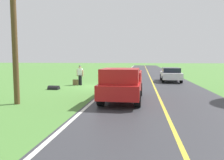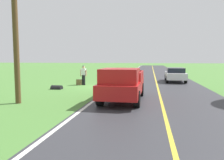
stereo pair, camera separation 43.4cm
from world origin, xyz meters
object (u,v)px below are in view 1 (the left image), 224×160
hitchhiker_walking (80,74)px  pickup_truck_passing (122,83)px  suitcase_carried (76,82)px  sedan_near_oncoming (171,74)px  utility_pole_roadside (14,35)px

hitchhiker_walking → pickup_truck_passing: bearing=122.0°
hitchhiker_walking → suitcase_carried: bearing=5.8°
pickup_truck_passing → hitchhiker_walking: bearing=-58.0°
pickup_truck_passing → sedan_near_oncoming: (-3.98, -11.05, -0.21)m
pickup_truck_passing → sedan_near_oncoming: pickup_truck_passing is taller
sedan_near_oncoming → pickup_truck_passing: bearing=70.2°
pickup_truck_passing → sedan_near_oncoming: size_ratio=1.22×
hitchhiker_walking → utility_pole_roadside: bearing=83.4°
pickup_truck_passing → utility_pole_roadside: 6.05m
pickup_truck_passing → suitcase_carried: bearing=-55.3°
suitcase_carried → sedan_near_oncoming: sedan_near_oncoming is taller
hitchhiker_walking → suitcase_carried: (0.43, 0.04, -0.74)m
hitchhiker_walking → sedan_near_oncoming: hitchhiker_walking is taller
hitchhiker_walking → pickup_truck_passing: pickup_truck_passing is taller
suitcase_carried → pickup_truck_passing: 8.36m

